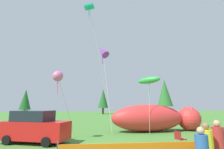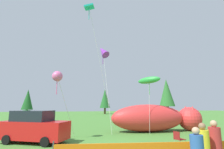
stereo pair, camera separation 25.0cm
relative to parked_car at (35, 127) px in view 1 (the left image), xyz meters
The scene contains 12 objects.
parked_car is the anchor object (origin of this frame).
folding_chair 8.98m from the parked_car, 18.56° to the right, with size 0.61×0.61×0.87m.
inflatable_cat 10.31m from the parked_car, 16.61° to the left, with size 8.74×2.64×2.44m.
spectator_in_red_shirt 9.83m from the parked_car, 45.81° to the right, with size 0.39×0.39×1.79m.
spectator_in_white_shirt 10.15m from the parked_car, 42.69° to the right, with size 0.40×0.40×1.85m.
kite_green_fish 9.88m from the parked_car, 13.21° to the left, with size 2.00×2.02×5.02m.
kite_teal_diamond 11.44m from the parked_car, 40.98° to the left, with size 3.21×1.94×11.92m.
kite_purple_delta 9.35m from the parked_car, 39.46° to the left, with size 1.49×2.85×8.43m.
kite_pink_octopus 3.64m from the parked_car, 15.95° to the left, with size 1.75×1.96×4.79m.
horizon_tree_east 37.02m from the parked_car, 73.81° to the left, with size 2.85×2.85×6.81m.
horizon_tree_west 36.94m from the parked_car, 48.19° to the left, with size 3.69×3.69×8.81m.
horizon_tree_mid 31.15m from the parked_car, 105.20° to the left, with size 2.46×2.46×5.87m.
Camera 1 is at (-2.46, -9.55, 2.38)m, focal length 28.00 mm.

